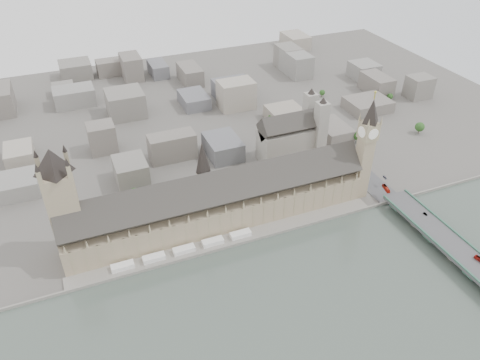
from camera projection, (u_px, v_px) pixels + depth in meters
name	position (u px, v px, depth m)	size (l,w,h in m)	color
ground	(227.00, 236.00, 401.78)	(900.00, 900.00, 0.00)	#595651
embankment_wall	(233.00, 245.00, 389.52)	(600.00, 1.50, 3.00)	gray
river_terrace	(230.00, 240.00, 395.51)	(270.00, 15.00, 2.00)	gray
terrace_tents	(184.00, 250.00, 381.73)	(118.00, 7.00, 4.00)	white
palace_of_westminster	(218.00, 202.00, 403.84)	(265.00, 40.73, 55.44)	gray
elizabeth_tower	(367.00, 142.00, 417.73)	(17.00, 17.00, 107.50)	gray
victoria_tower	(62.00, 200.00, 352.17)	(30.00, 30.00, 100.00)	gray
central_tower	(203.00, 166.00, 385.47)	(13.00, 13.00, 48.00)	gray
westminster_bridge	(449.00, 247.00, 382.70)	(25.00, 325.00, 10.25)	#474749
westminster_abbey	(292.00, 136.00, 494.29)	(68.00, 36.00, 64.00)	gray
city_skyline_inland	(156.00, 102.00, 577.37)	(720.00, 360.00, 38.00)	gray
park_trees	(194.00, 193.00, 440.05)	(110.00, 30.00, 15.00)	#1B4719
red_bus_north	(386.00, 188.00, 438.49)	(2.86, 12.22, 3.40)	red
car_silver	(425.00, 214.00, 408.93)	(1.44, 4.13, 1.36)	gray
car_approach	(385.00, 177.00, 455.29)	(2.19, 5.39, 1.56)	gray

